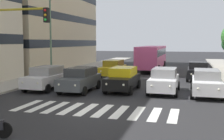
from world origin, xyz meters
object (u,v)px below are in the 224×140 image
object	(u,v)px
car_0	(206,82)
car_4	(46,78)
car_1	(164,80)
car_2	(123,79)
street_lamp_right	(54,28)
car_row2_0	(113,68)
bus_behind_traffic	(152,55)
car_3	(80,79)
car_row2_1	(198,71)

from	to	relation	value
car_0	car_4	xyz separation A→B (m)	(11.46, 0.65, 0.00)
car_0	car_1	world-z (taller)	same
car_2	street_lamp_right	world-z (taller)	street_lamp_right
car_row2_0	street_lamp_right	distance (m)	7.09
car_0	car_2	world-z (taller)	same
car_0	car_1	distance (m)	2.82
car_1	car_4	size ratio (longest dim) A/B	1.00
car_4	bus_behind_traffic	size ratio (longest dim) A/B	0.42
car_2	car_3	xyz separation A→B (m)	(2.92, 1.04, 0.00)
car_1	bus_behind_traffic	xyz separation A→B (m)	(2.95, -15.15, 0.97)
car_4	street_lamp_right	size ratio (longest dim) A/B	0.56
car_3	car_4	world-z (taller)	same
car_2	car_row2_1	bearing A→B (deg)	-126.00
car_2	car_row2_0	world-z (taller)	same
car_4	bus_behind_traffic	world-z (taller)	bus_behind_traffic
car_1	street_lamp_right	world-z (taller)	street_lamp_right
car_2	bus_behind_traffic	distance (m)	15.26
street_lamp_right	car_4	bearing A→B (deg)	111.60
car_row2_1	bus_behind_traffic	size ratio (longest dim) A/B	0.42
car_4	car_row2_0	world-z (taller)	same
car_1	car_4	world-z (taller)	same
car_0	car_row2_0	xyz separation A→B (m)	(8.61, -7.81, 0.00)
car_row2_1	street_lamp_right	bearing A→B (deg)	12.17
car_0	street_lamp_right	xyz separation A→B (m)	(13.60, -4.76, 4.00)
car_4	car_row2_0	distance (m)	8.92
car_4	car_row2_1	distance (m)	13.81
car_1	bus_behind_traffic	world-z (taller)	bus_behind_traffic
car_row2_0	car_row2_1	size ratio (longest dim) A/B	1.00
car_1	car_row2_1	distance (m)	7.68
car_row2_1	car_row2_0	bearing A→B (deg)	-1.36
car_3	car_1	bearing A→B (deg)	-169.18
bus_behind_traffic	car_3	bearing A→B (deg)	79.82
bus_behind_traffic	street_lamp_right	world-z (taller)	street_lamp_right
car_3	bus_behind_traffic	size ratio (longest dim) A/B	0.42
car_0	bus_behind_traffic	xyz separation A→B (m)	(5.75, -15.47, 0.97)
car_1	car_2	xyz separation A→B (m)	(2.95, 0.08, 0.00)
car_0	car_2	distance (m)	5.76
car_1	car_2	bearing A→B (deg)	1.64
car_3	car_row2_1	bearing A→B (deg)	-134.54
car_0	car_row2_0	bearing A→B (deg)	-42.20
bus_behind_traffic	street_lamp_right	distance (m)	13.62
car_row2_1	car_4	bearing A→B (deg)	36.74
car_2	street_lamp_right	distance (m)	9.91
car_1	car_4	distance (m)	8.72
car_2	car_0	bearing A→B (deg)	177.66
car_4	street_lamp_right	bearing A→B (deg)	-68.40
car_3	car_0	bearing A→B (deg)	-174.71
car_row2_1	bus_behind_traffic	distance (m)	9.56
street_lamp_right	car_row2_1	bearing A→B (deg)	-167.83
car_1	bus_behind_traffic	distance (m)	15.46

